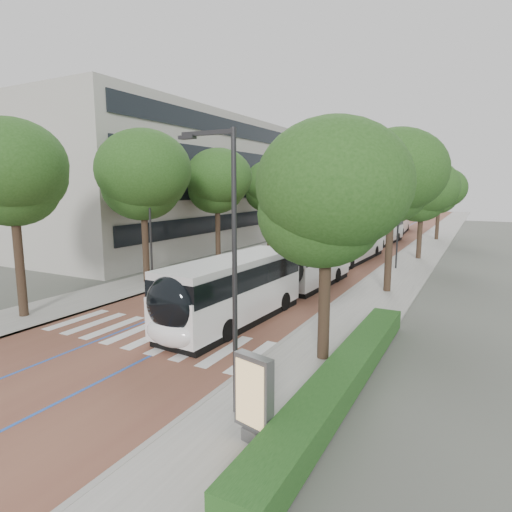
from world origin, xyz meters
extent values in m
plane|color=#51544C|center=(0.00, 0.00, 0.00)|extent=(160.00, 160.00, 0.00)
cube|color=brown|center=(0.00, 40.00, 0.01)|extent=(11.00, 140.00, 0.02)
cube|color=gray|center=(-7.50, 40.00, 0.06)|extent=(4.00, 140.00, 0.12)
cube|color=gray|center=(7.50, 40.00, 0.06)|extent=(4.00, 140.00, 0.12)
cube|color=gray|center=(-5.60, 40.00, 0.06)|extent=(0.20, 140.00, 0.14)
cube|color=gray|center=(5.60, 40.00, 0.06)|extent=(0.20, 140.00, 0.14)
cube|color=silver|center=(-4.80, 1.00, 0.03)|extent=(0.55, 3.60, 0.01)
cube|color=silver|center=(-3.55, 1.00, 0.03)|extent=(0.55, 3.60, 0.01)
cube|color=silver|center=(-2.30, 1.00, 0.03)|extent=(0.55, 3.60, 0.01)
cube|color=silver|center=(-1.05, 1.00, 0.03)|extent=(0.55, 3.60, 0.01)
cube|color=silver|center=(0.20, 1.00, 0.03)|extent=(0.55, 3.60, 0.01)
cube|color=silver|center=(1.45, 1.00, 0.03)|extent=(0.55, 3.60, 0.01)
cube|color=silver|center=(2.70, 1.00, 0.03)|extent=(0.55, 3.60, 0.01)
cube|color=silver|center=(3.95, 1.00, 0.03)|extent=(0.55, 3.60, 0.01)
cube|color=silver|center=(5.20, 1.00, 0.03)|extent=(0.55, 3.60, 0.01)
cube|color=blue|center=(-1.60, 40.00, 0.02)|extent=(0.12, 126.00, 0.01)
cube|color=blue|center=(1.60, 40.00, 0.02)|extent=(0.12, 126.00, 0.01)
cube|color=#A19D95|center=(-19.50, 28.00, 7.00)|extent=(18.00, 40.00, 14.00)
cube|color=black|center=(-10.45, 28.00, 3.00)|extent=(0.12, 38.00, 1.60)
cube|color=black|center=(-10.45, 28.00, 6.20)|extent=(0.12, 38.00, 1.60)
cube|color=black|center=(-10.45, 28.00, 9.40)|extent=(0.12, 38.00, 1.60)
cube|color=black|center=(-10.45, 28.00, 12.40)|extent=(0.12, 38.00, 1.60)
cube|color=#1A4618|center=(9.10, 0.00, 0.52)|extent=(1.20, 14.00, 0.80)
cylinder|color=#2A2A2C|center=(6.80, -3.00, 4.12)|extent=(0.14, 0.14, 8.00)
cube|color=#2A2A2C|center=(6.00, -3.00, 8.02)|extent=(1.70, 0.12, 0.12)
cube|color=#2A2A2C|center=(5.30, -3.00, 7.94)|extent=(0.50, 0.20, 0.10)
cylinder|color=#2A2A2C|center=(6.80, 22.00, 4.12)|extent=(0.14, 0.14, 8.00)
cube|color=#2A2A2C|center=(6.00, 22.00, 8.02)|extent=(1.70, 0.12, 0.12)
cube|color=#2A2A2C|center=(5.30, 22.00, 7.94)|extent=(0.50, 0.20, 0.10)
cylinder|color=#2A2A2C|center=(-6.10, 8.00, 4.12)|extent=(0.14, 0.14, 8.00)
cylinder|color=black|center=(-7.50, 0.00, 2.48)|extent=(0.44, 0.44, 4.97)
ellipsoid|color=#1F4717|center=(-7.50, 0.00, 7.00)|extent=(5.20, 5.20, 4.42)
cylinder|color=black|center=(-7.50, 9.00, 2.51)|extent=(0.44, 0.44, 5.01)
ellipsoid|color=#1F4717|center=(-7.50, 9.00, 7.06)|extent=(6.26, 6.26, 5.32)
cylinder|color=black|center=(-7.50, 18.00, 2.41)|extent=(0.44, 0.44, 4.82)
ellipsoid|color=#1F4717|center=(-7.50, 18.00, 6.79)|extent=(5.62, 5.62, 4.77)
cylinder|color=black|center=(-7.50, 28.00, 2.26)|extent=(0.44, 0.44, 4.52)
ellipsoid|color=#1F4717|center=(-7.50, 28.00, 6.37)|extent=(5.58, 5.58, 4.74)
cylinder|color=black|center=(-7.50, 40.00, 2.19)|extent=(0.44, 0.44, 4.39)
ellipsoid|color=#1F4717|center=(-7.50, 40.00, 6.18)|extent=(5.14, 5.14, 4.37)
cylinder|color=black|center=(-7.50, 55.00, 2.52)|extent=(0.44, 0.44, 5.04)
ellipsoid|color=#1F4717|center=(-7.50, 55.00, 7.11)|extent=(6.39, 6.39, 5.44)
cylinder|color=black|center=(7.70, 2.00, 2.16)|extent=(0.44, 0.44, 4.31)
ellipsoid|color=#1F4717|center=(7.70, 2.00, 6.08)|extent=(5.52, 5.52, 4.69)
cylinder|color=black|center=(7.70, 14.00, 2.46)|extent=(0.44, 0.44, 4.92)
ellipsoid|color=#1F4717|center=(7.70, 14.00, 6.94)|extent=(5.86, 5.86, 4.98)
cylinder|color=black|center=(7.70, 28.00, 2.12)|extent=(0.44, 0.44, 4.24)
ellipsoid|color=#1F4717|center=(7.70, 28.00, 5.97)|extent=(5.69, 5.69, 4.84)
cylinder|color=black|center=(7.70, 44.00, 2.06)|extent=(0.44, 0.44, 4.12)
ellipsoid|color=#1F4717|center=(7.70, 44.00, 5.81)|extent=(5.72, 5.72, 4.87)
cylinder|color=black|center=(2.57, 9.47, 1.77)|extent=(2.34, 1.01, 2.30)
cube|color=white|center=(2.33, 4.35, 1.26)|extent=(2.94, 9.47, 1.82)
cube|color=black|center=(2.33, 4.35, 2.40)|extent=(2.97, 9.28, 0.97)
cube|color=silver|center=(2.33, 4.35, 3.04)|extent=(2.88, 9.28, 0.31)
cube|color=black|center=(2.33, 4.35, 0.17)|extent=(2.87, 9.09, 0.35)
cube|color=white|center=(2.78, 13.79, 1.26)|extent=(2.86, 7.85, 1.82)
cube|color=black|center=(2.78, 13.79, 2.40)|extent=(2.89, 7.70, 0.97)
cube|color=silver|center=(2.78, 13.79, 3.04)|extent=(2.80, 7.69, 0.31)
cube|color=black|center=(2.78, 13.79, 0.17)|extent=(2.80, 7.54, 0.35)
ellipsoid|color=black|center=(2.12, -0.18, 2.00)|extent=(2.40, 1.21, 2.28)
ellipsoid|color=white|center=(2.12, -0.23, 0.86)|extent=(2.39, 1.11, 1.14)
cylinder|color=black|center=(1.10, 2.12, 0.50)|extent=(0.35, 1.01, 1.00)
cylinder|color=black|center=(3.36, 2.02, 0.50)|extent=(0.35, 1.01, 1.00)
cylinder|color=black|center=(1.73, 15.51, 0.50)|extent=(0.35, 1.01, 1.00)
cylinder|color=black|center=(3.98, 15.40, 0.50)|extent=(0.35, 1.01, 1.00)
cylinder|color=black|center=(1.35, 7.48, 0.50)|extent=(0.35, 1.01, 1.00)
cylinder|color=black|center=(3.61, 7.37, 0.50)|extent=(0.35, 1.01, 1.00)
cube|color=white|center=(2.56, 24.22, 1.26)|extent=(3.00, 12.09, 1.82)
cube|color=black|center=(2.56, 24.22, 2.40)|extent=(3.03, 11.86, 0.97)
cube|color=silver|center=(2.56, 24.22, 3.04)|extent=(2.94, 11.85, 0.31)
cube|color=black|center=(2.56, 24.22, 0.17)|extent=(2.93, 11.61, 0.35)
ellipsoid|color=black|center=(2.31, 18.38, 2.00)|extent=(2.39, 1.20, 2.28)
ellipsoid|color=white|center=(2.31, 18.33, 0.86)|extent=(2.39, 1.10, 1.14)
cylinder|color=black|center=(1.28, 20.67, 0.50)|extent=(0.34, 1.01, 1.00)
cylinder|color=black|center=(3.54, 20.58, 0.50)|extent=(0.34, 1.01, 1.00)
cylinder|color=black|center=(1.59, 28.07, 0.50)|extent=(0.34, 1.01, 1.00)
cylinder|color=black|center=(3.85, 27.97, 0.50)|extent=(0.34, 1.01, 1.00)
cube|color=white|center=(2.33, 36.92, 1.26)|extent=(3.08, 12.11, 1.82)
cube|color=black|center=(2.33, 36.92, 2.40)|extent=(3.11, 11.87, 0.97)
cube|color=silver|center=(2.33, 36.92, 3.04)|extent=(3.02, 11.87, 0.31)
cube|color=black|center=(2.33, 36.92, 0.17)|extent=(3.01, 11.63, 0.35)
ellipsoid|color=black|center=(2.05, 31.08, 2.00)|extent=(2.40, 1.21, 2.28)
ellipsoid|color=white|center=(2.04, 31.03, 0.86)|extent=(2.40, 1.11, 1.14)
cylinder|color=black|center=(1.03, 33.38, 0.50)|extent=(0.35, 1.01, 1.00)
cylinder|color=black|center=(3.28, 33.27, 0.50)|extent=(0.35, 1.01, 1.00)
cylinder|color=black|center=(1.39, 40.77, 0.50)|extent=(0.35, 1.01, 1.00)
cylinder|color=black|center=(3.64, 40.66, 0.50)|extent=(0.35, 1.01, 1.00)
cube|color=white|center=(1.73, 50.72, 1.26)|extent=(3.30, 12.14, 1.82)
cube|color=black|center=(1.73, 50.72, 2.40)|extent=(3.33, 11.90, 0.97)
cube|color=silver|center=(1.73, 50.72, 3.04)|extent=(3.24, 11.90, 0.31)
cube|color=black|center=(1.73, 50.72, 0.17)|extent=(3.22, 11.66, 0.35)
ellipsoid|color=black|center=(2.12, 44.88, 2.00)|extent=(2.42, 1.26, 2.28)
ellipsoid|color=white|center=(2.13, 44.83, 0.86)|extent=(2.41, 1.16, 1.14)
cylinder|color=black|center=(0.84, 47.05, 0.50)|extent=(0.37, 1.02, 1.00)
cylinder|color=black|center=(3.10, 47.20, 0.50)|extent=(0.37, 1.02, 1.00)
cylinder|color=black|center=(0.34, 54.43, 0.50)|extent=(0.37, 1.02, 1.00)
cylinder|color=black|center=(2.60, 54.59, 0.50)|extent=(0.37, 1.02, 1.00)
cube|color=#59595B|center=(7.94, -4.00, 0.29)|extent=(0.60, 0.54, 0.34)
cube|color=#59595B|center=(7.94, -4.00, 1.44)|extent=(1.15, 0.55, 1.96)
cube|color=tan|center=(7.90, -4.16, 1.44)|extent=(0.92, 0.24, 1.71)
camera|label=1|loc=(12.76, -12.90, 6.59)|focal=30.00mm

